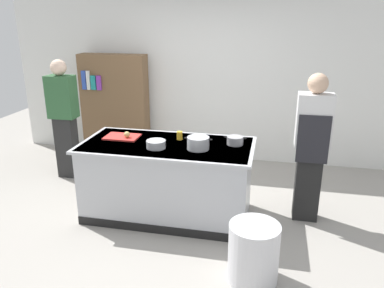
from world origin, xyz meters
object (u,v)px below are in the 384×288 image
(juice_cup, at_px, (180,136))
(bookshelf, at_px, (115,106))
(onion, at_px, (127,135))
(trash_bin, at_px, (253,253))
(mixing_bowl, at_px, (156,144))
(person_chef, at_px, (311,145))
(person_guest, at_px, (64,117))
(stock_pot, at_px, (198,143))
(sauce_pan, at_px, (235,140))

(juice_cup, xyz_separation_m, bookshelf, (-1.50, 1.61, -0.10))
(onion, xyz_separation_m, trash_bin, (1.58, -1.07, -0.68))
(mixing_bowl, bearing_deg, person_chef, 13.75)
(mixing_bowl, xyz_separation_m, person_guest, (-1.68, 0.97, -0.03))
(mixing_bowl, xyz_separation_m, person_chef, (1.69, 0.41, -0.03))
(onion, height_order, stock_pot, stock_pot)
(onion, height_order, sauce_pan, same)
(onion, xyz_separation_m, person_chef, (2.12, 0.19, -0.04))
(bookshelf, bearing_deg, person_chef, -27.17)
(trash_bin, relative_size, person_chef, 0.32)
(juice_cup, bearing_deg, stock_pot, -45.06)
(onion, distance_m, sauce_pan, 1.27)
(stock_pot, bearing_deg, person_guest, 157.03)
(mixing_bowl, bearing_deg, person_guest, 149.96)
(stock_pot, height_order, sauce_pan, stock_pot)
(sauce_pan, xyz_separation_m, person_guest, (-2.52, 0.67, -0.04))
(person_guest, height_order, bookshelf, person_guest)
(mixing_bowl, bearing_deg, juice_cup, 61.55)
(juice_cup, height_order, trash_bin, juice_cup)
(sauce_pan, xyz_separation_m, bookshelf, (-2.16, 1.65, -0.10))
(mixing_bowl, distance_m, person_guest, 1.94)
(stock_pot, bearing_deg, mixing_bowl, -172.27)
(stock_pot, distance_m, trash_bin, 1.33)
(sauce_pan, bearing_deg, person_chef, 7.38)
(person_chef, bearing_deg, trash_bin, 167.73)
(person_chef, bearing_deg, person_guest, 91.35)
(stock_pot, height_order, person_chef, person_chef)
(onion, relative_size, sauce_pan, 0.29)
(sauce_pan, bearing_deg, person_guest, 165.18)
(mixing_bowl, relative_size, bookshelf, 0.13)
(stock_pot, height_order, bookshelf, bookshelf)
(person_chef, bearing_deg, stock_pot, 116.70)
(mixing_bowl, height_order, juice_cup, juice_cup)
(person_chef, relative_size, person_guest, 1.00)
(person_chef, xyz_separation_m, bookshelf, (-3.01, 1.54, -0.06))
(person_chef, distance_m, person_guest, 3.41)
(person_chef, height_order, person_guest, same)
(onion, relative_size, juice_cup, 0.74)
(stock_pot, relative_size, juice_cup, 3.10)
(stock_pot, distance_m, person_chef, 1.28)
(person_guest, relative_size, bookshelf, 1.01)
(mixing_bowl, xyz_separation_m, juice_cup, (0.19, 0.34, 0.01))
(sauce_pan, bearing_deg, juice_cup, 176.67)
(onion, relative_size, stock_pot, 0.24)
(onion, distance_m, mixing_bowl, 0.48)
(sauce_pan, bearing_deg, trash_bin, -74.76)
(sauce_pan, distance_m, mixing_bowl, 0.90)
(onion, distance_m, stock_pot, 0.91)
(sauce_pan, distance_m, person_chef, 0.85)
(person_chef, bearing_deg, sauce_pan, 108.13)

